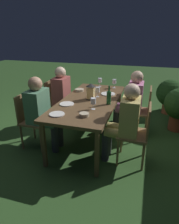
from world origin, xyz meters
The scene contains 23 objects.
ground_plane centered at (0.00, 0.00, 0.00)m, with size 16.00×16.00×0.00m, color #2D5123.
dining_table centered at (0.00, 0.00, 0.67)m, with size 1.96×0.88×0.72m.
chair_side_left_a centered at (-0.44, -0.83, 0.49)m, with size 0.42×0.40×0.87m.
person_in_rust centered at (-0.44, -0.64, 0.64)m, with size 0.38×0.47×1.15m.
chair_side_right_a centered at (-0.44, 0.83, 0.49)m, with size 0.42×0.40×0.87m.
person_in_pink centered at (-0.44, 0.64, 0.64)m, with size 0.38×0.47×1.15m.
chair_side_right_b centered at (0.44, 0.83, 0.49)m, with size 0.42×0.40×0.87m.
person_in_mustard centered at (0.44, 0.64, 0.64)m, with size 0.38×0.47×1.15m.
chair_side_left_b centered at (0.44, -0.83, 0.49)m, with size 0.42×0.40×0.87m.
person_in_green centered at (0.44, -0.64, 0.64)m, with size 0.38×0.47×1.15m.
lantern_centerpiece centered at (-0.03, 0.01, 0.87)m, with size 0.15×0.15×0.27m.
green_bottle_on_table centered at (0.12, 0.34, 0.83)m, with size 0.07×0.07×0.29m.
wine_glass_a centered at (-0.83, 0.26, 0.84)m, with size 0.08×0.08×0.17m.
wine_glass_b centered at (-0.85, -0.04, 0.84)m, with size 0.08×0.08×0.17m.
wine_glass_c centered at (0.39, 0.17, 0.84)m, with size 0.08×0.08×0.17m.
wine_glass_d centered at (-0.19, 0.09, 0.84)m, with size 0.08×0.08×0.17m.
plate_a centered at (-0.56, -0.11, 0.73)m, with size 0.21×0.21×0.01m, color white.
plate_b centered at (0.72, -0.24, 0.73)m, with size 0.21×0.21×0.01m, color silver.
plate_c centered at (-0.38, 0.23, 0.73)m, with size 0.25×0.25×0.01m, color silver.
plate_d centered at (0.31, -0.27, 0.73)m, with size 0.22×0.22×0.01m, color silver.
bowl_olives centered at (0.66, 0.12, 0.75)m, with size 0.13×0.13×0.05m.
bowl_bread centered at (-0.42, -0.32, 0.74)m, with size 0.17×0.17×0.04m.
potted_plant_by_hedge centered at (-1.63, 1.38, 0.46)m, with size 0.60×0.60×0.78m.
Camera 1 is at (2.94, 0.88, 1.77)m, focal length 31.91 mm.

